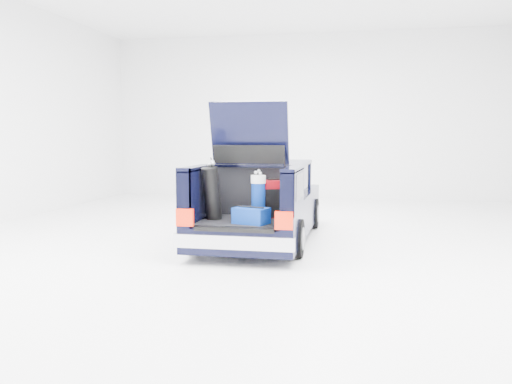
% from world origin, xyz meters
% --- Properties ---
extents(ground, '(14.00, 14.00, 0.00)m').
position_xyz_m(ground, '(0.00, 0.00, 0.00)').
color(ground, white).
rests_on(ground, ground).
extents(car, '(1.87, 4.65, 2.47)m').
position_xyz_m(car, '(-0.00, 0.11, 0.67)').
color(car, black).
rests_on(car, ground).
extents(red_suitcase, '(0.45, 0.39, 0.64)m').
position_xyz_m(red_suitcase, '(0.44, -1.09, 0.90)').
color(red_suitcase, '#6C030A').
rests_on(red_suitcase, car).
extents(black_golf_bag, '(0.38, 0.45, 0.94)m').
position_xyz_m(black_golf_bag, '(-0.50, -1.54, 1.02)').
color(black_golf_bag, black).
rests_on(black_golf_bag, car).
extents(blue_golf_bag, '(0.28, 0.28, 0.79)m').
position_xyz_m(blue_golf_bag, '(0.20, -1.32, 0.96)').
color(blue_golf_bag, black).
rests_on(blue_golf_bag, car).
extents(blue_duffel, '(0.58, 0.47, 0.26)m').
position_xyz_m(blue_duffel, '(0.19, -1.79, 0.72)').
color(blue_duffel, navy).
rests_on(blue_duffel, car).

